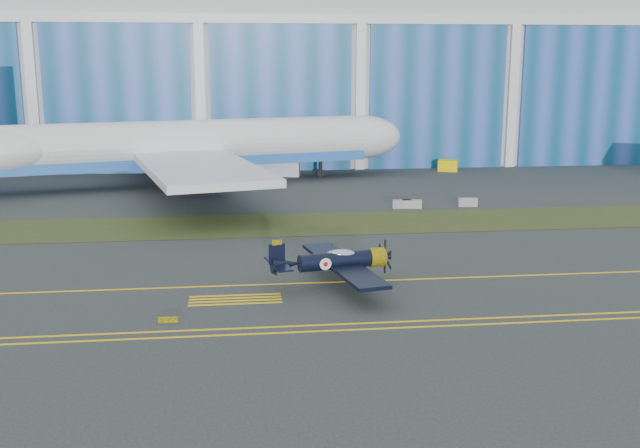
{
  "coord_description": "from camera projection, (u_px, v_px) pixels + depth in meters",
  "views": [
    {
      "loc": [
        -18.0,
        -54.81,
        15.28
      ],
      "look_at": [
        -11.13,
        3.07,
        2.41
      ],
      "focal_mm": 42.0,
      "sensor_mm": 36.0,
      "label": 1
    }
  ],
  "objects": [
    {
      "name": "shipping_container",
      "position": [
        278.0,
        166.0,
        99.96
      ],
      "size": [
        6.05,
        3.28,
        2.48
      ],
      "primitive_type": "cube",
      "rotation": [
        0.0,
        0.0,
        -0.18
      ],
      "color": "white",
      "rests_on": "ground"
    },
    {
      "name": "warbird",
      "position": [
        335.0,
        261.0,
        51.09
      ],
      "size": [
        11.91,
        13.48,
        3.49
      ],
      "rotation": [
        0.0,
        0.0,
        0.2
      ],
      "color": "black",
      "rests_on": "ground"
    },
    {
      "name": "barrier_b",
      "position": [
        412.0,
        204.0,
        78.19
      ],
      "size": [
        2.06,
        0.83,
        0.9
      ],
      "primitive_type": "cube",
      "rotation": [
        0.0,
        0.0,
        -0.12
      ],
      "color": "gray",
      "rests_on": "ground"
    },
    {
      "name": "guard_board_left",
      "position": [
        168.0,
        320.0,
        44.31
      ],
      "size": [
        1.2,
        0.15,
        0.35
      ],
      "primitive_type": "cube",
      "color": "yellow",
      "rests_on": "ground"
    },
    {
      "name": "jetliner",
      "position": [
        181.0,
        92.0,
        90.55
      ],
      "size": [
        76.29,
        69.0,
        22.71
      ],
      "rotation": [
        0.0,
        0.0,
        0.24
      ],
      "color": "silver",
      "rests_on": "ground"
    },
    {
      "name": "tug",
      "position": [
        448.0,
        166.0,
        104.17
      ],
      "size": [
        3.05,
        2.44,
        1.55
      ],
      "primitive_type": "cube",
      "rotation": [
        0.0,
        0.0,
        -0.33
      ],
      "color": "#FFD802",
      "rests_on": "ground"
    },
    {
      "name": "grass_median",
      "position": [
        421.0,
        221.0,
        72.09
      ],
      "size": [
        260.0,
        10.0,
        0.02
      ],
      "primitive_type": "cube",
      "color": "#475128",
      "rests_on": "ground"
    },
    {
      "name": "hold_short_ladder",
      "position": [
        235.0,
        299.0,
        48.59
      ],
      "size": [
        6.0,
        2.4,
        0.02
      ],
      "primitive_type": null,
      "color": "yellow",
      "rests_on": "ground"
    },
    {
      "name": "edge_line_near",
      "position": [
        540.0,
        322.0,
        44.45
      ],
      "size": [
        80.0,
        0.2,
        0.02
      ],
      "primitive_type": "cube",
      "color": "yellow",
      "rests_on": "ground"
    },
    {
      "name": "barrier_c",
      "position": [
        468.0,
        202.0,
        79.22
      ],
      "size": [
        2.04,
        0.74,
        0.9
      ],
      "primitive_type": "cube",
      "rotation": [
        0.0,
        0.0,
        -0.07
      ],
      "color": "#979098",
      "rests_on": "ground"
    },
    {
      "name": "taxiway_centreline",
      "position": [
        487.0,
        277.0,
        53.66
      ],
      "size": [
        200.0,
        0.2,
        0.02
      ],
      "primitive_type": "cube",
      "color": "yellow",
      "rests_on": "ground"
    },
    {
      "name": "hangar",
      "position": [
        338.0,
        61.0,
        124.9
      ],
      "size": [
        220.0,
        45.7,
        30.0
      ],
      "color": "silver",
      "rests_on": "ground"
    },
    {
      "name": "barrier_a",
      "position": [
        402.0,
        204.0,
        78.18
      ],
      "size": [
        2.03,
        0.72,
        0.9
      ],
      "primitive_type": "cube",
      "rotation": [
        0.0,
        0.0,
        -0.06
      ],
      "color": "gray",
      "rests_on": "ground"
    },
    {
      "name": "ground",
      "position": [
        466.0,
        259.0,
        58.52
      ],
      "size": [
        260.0,
        260.0,
        0.0
      ],
      "primitive_type": "plane",
      "color": "#32393A",
      "rests_on": "ground"
    },
    {
      "name": "edge_line_far",
      "position": [
        534.0,
        316.0,
        45.42
      ],
      "size": [
        80.0,
        0.2,
        0.02
      ],
      "primitive_type": "cube",
      "color": "yellow",
      "rests_on": "ground"
    }
  ]
}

